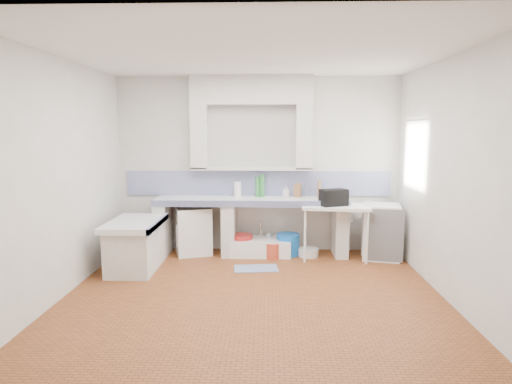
{
  "coord_description": "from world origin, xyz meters",
  "views": [
    {
      "loc": [
        0.18,
        -5.03,
        1.96
      ],
      "look_at": [
        0.0,
        1.0,
        1.1
      ],
      "focal_mm": 30.6,
      "sensor_mm": 36.0,
      "label": 1
    }
  ],
  "objects_px": {
    "sink": "(260,248)",
    "side_table": "(335,232)",
    "stove": "(193,230)",
    "fridge": "(381,231)"
  },
  "relations": [
    {
      "from": "sink",
      "to": "side_table",
      "type": "distance_m",
      "value": 1.19
    },
    {
      "from": "stove",
      "to": "sink",
      "type": "height_order",
      "value": "stove"
    },
    {
      "from": "sink",
      "to": "side_table",
      "type": "relative_size",
      "value": 0.94
    },
    {
      "from": "stove",
      "to": "side_table",
      "type": "bearing_deg",
      "value": -24.07
    },
    {
      "from": "stove",
      "to": "fridge",
      "type": "relative_size",
      "value": 0.9
    },
    {
      "from": "side_table",
      "to": "fridge",
      "type": "xyz_separation_m",
      "value": [
        0.72,
        0.07,
        0.0
      ]
    },
    {
      "from": "stove",
      "to": "fridge",
      "type": "bearing_deg",
      "value": -21.21
    },
    {
      "from": "side_table",
      "to": "fridge",
      "type": "height_order",
      "value": "fridge"
    },
    {
      "from": "stove",
      "to": "side_table",
      "type": "distance_m",
      "value": 2.22
    },
    {
      "from": "sink",
      "to": "side_table",
      "type": "xyz_separation_m",
      "value": [
        1.14,
        -0.19,
        0.3
      ]
    }
  ]
}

